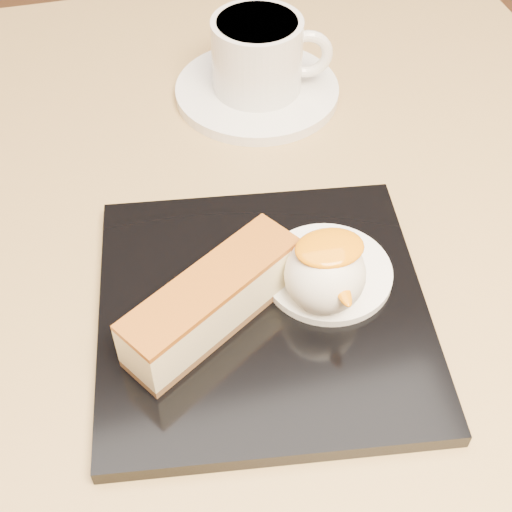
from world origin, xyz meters
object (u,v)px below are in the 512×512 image
object	(u,v)px
table	(198,369)
cheesecake	(212,301)
saucer	(257,91)
dessert_plate	(263,311)
coffee_cup	(259,54)
ice_cream_scoop	(325,274)

from	to	relation	value
table	cheesecake	size ratio (longest dim) A/B	6.24
cheesecake	saucer	bearing A→B (deg)	37.42
dessert_plate	coffee_cup	distance (m)	0.26
cheesecake	ice_cream_scoop	world-z (taller)	ice_cream_scoop
ice_cream_scoop	cheesecake	bearing A→B (deg)	180.00
dessert_plate	ice_cream_scoop	world-z (taller)	ice_cream_scoop
cheesecake	saucer	distance (m)	0.27
table	saucer	bearing A→B (deg)	60.90
table	dessert_plate	world-z (taller)	dessert_plate
saucer	table	bearing A→B (deg)	-119.10
dessert_plate	cheesecake	size ratio (longest dim) A/B	1.72
table	cheesecake	xyz separation A→B (m)	(0.01, -0.07, 0.19)
table	coffee_cup	distance (m)	0.29
dessert_plate	ice_cream_scoop	size ratio (longest dim) A/B	4.10
cheesecake	dessert_plate	bearing A→B (deg)	-24.38
table	cheesecake	distance (m)	0.20
dessert_plate	ice_cream_scoop	bearing A→B (deg)	-7.13
cheesecake	ice_cream_scoop	xyz separation A→B (m)	(0.07, 0.00, 0.01)
table	coffee_cup	bearing A→B (deg)	60.35
table	dessert_plate	xyz separation A→B (m)	(0.04, -0.07, 0.16)
dessert_plate	table	bearing A→B (deg)	120.90
cheesecake	ice_cream_scoop	distance (m)	0.08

